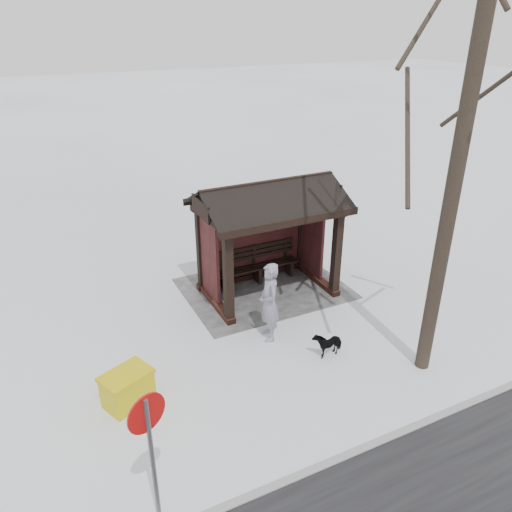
{
  "coord_description": "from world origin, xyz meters",
  "views": [
    {
      "loc": [
        5.4,
        10.28,
        6.67
      ],
      "look_at": [
        0.74,
        0.8,
        1.57
      ],
      "focal_mm": 35.0,
      "sensor_mm": 36.0,
      "label": 1
    }
  ],
  "objects_px": {
    "dog": "(328,343)",
    "tree_near": "(478,52)",
    "bus_shelter": "(266,214)",
    "road_sign": "(149,434)",
    "grit_bin": "(128,388)",
    "pedestrian": "(269,302)"
  },
  "relations": [
    {
      "from": "dog",
      "to": "tree_near",
      "type": "bearing_deg",
      "value": 46.29
    },
    {
      "from": "tree_near",
      "to": "grit_bin",
      "type": "bearing_deg",
      "value": -15.31
    },
    {
      "from": "dog",
      "to": "road_sign",
      "type": "xyz_separation_m",
      "value": [
        4.43,
        2.26,
        1.39
      ]
    },
    {
      "from": "grit_bin",
      "to": "road_sign",
      "type": "bearing_deg",
      "value": 63.31
    },
    {
      "from": "tree_near",
      "to": "dog",
      "type": "height_order",
      "value": "tree_near"
    },
    {
      "from": "tree_near",
      "to": "pedestrian",
      "type": "bearing_deg",
      "value": -43.79
    },
    {
      "from": "grit_bin",
      "to": "road_sign",
      "type": "distance_m",
      "value": 2.95
    },
    {
      "from": "pedestrian",
      "to": "dog",
      "type": "xyz_separation_m",
      "value": [
        -0.86,
        1.11,
        -0.65
      ]
    },
    {
      "from": "bus_shelter",
      "to": "pedestrian",
      "type": "distance_m",
      "value": 2.55
    },
    {
      "from": "bus_shelter",
      "to": "dog",
      "type": "bearing_deg",
      "value": 88.67
    },
    {
      "from": "tree_near",
      "to": "road_sign",
      "type": "height_order",
      "value": "tree_near"
    },
    {
      "from": "bus_shelter",
      "to": "road_sign",
      "type": "distance_m",
      "value": 7.04
    },
    {
      "from": "dog",
      "to": "road_sign",
      "type": "bearing_deg",
      "value": -68.61
    },
    {
      "from": "dog",
      "to": "road_sign",
      "type": "height_order",
      "value": "road_sign"
    },
    {
      "from": "tree_near",
      "to": "road_sign",
      "type": "relative_size",
      "value": 3.89
    },
    {
      "from": "tree_near",
      "to": "dog",
      "type": "bearing_deg",
      "value": -38.02
    },
    {
      "from": "pedestrian",
      "to": "bus_shelter",
      "type": "bearing_deg",
      "value": 164.47
    },
    {
      "from": "pedestrian",
      "to": "road_sign",
      "type": "xyz_separation_m",
      "value": [
        3.56,
        3.37,
        0.74
      ]
    },
    {
      "from": "tree_near",
      "to": "pedestrian",
      "type": "xyz_separation_m",
      "value": [
        2.44,
        -2.34,
        -5.22
      ]
    },
    {
      "from": "bus_shelter",
      "to": "pedestrian",
      "type": "relative_size",
      "value": 1.93
    },
    {
      "from": "tree_near",
      "to": "grit_bin",
      "type": "xyz_separation_m",
      "value": [
        5.82,
        -1.59,
        -5.8
      ]
    },
    {
      "from": "bus_shelter",
      "to": "pedestrian",
      "type": "bearing_deg",
      "value": 65.14
    }
  ]
}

